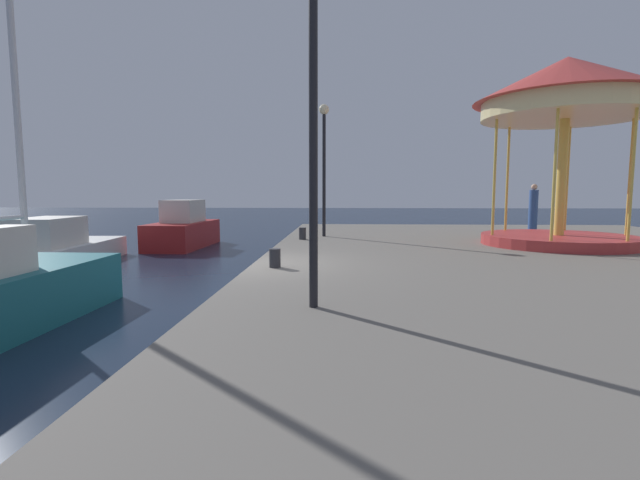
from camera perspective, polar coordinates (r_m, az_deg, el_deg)
The scene contains 10 objects.
ground_plane at distance 10.42m, azimuth -8.33°, elevation -7.26°, with size 120.00×120.00×0.00m, color #162338.
quay_dock at distance 11.69m, azimuth 32.66°, elevation -4.71°, with size 15.59×25.40×0.80m, color slate.
motorboat_white at distance 17.03m, azimuth -29.81°, elevation -0.85°, with size 2.35×5.23×1.61m.
motorboat_red at distance 20.63m, azimuth -16.79°, elevation 1.27°, with size 1.99×4.61×2.06m.
carousel at distance 15.59m, azimuth 28.48°, elevation 14.66°, with size 5.23×5.23×5.50m.
lamp_post_near_edge at distance 6.35m, azimuth -0.86°, elevation 20.16°, with size 0.36×0.36×4.63m.
lamp_post_mid_promenade at distance 16.39m, azimuth 0.51°, elevation 11.50°, with size 0.36×0.36×4.66m.
bollard_center at distance 15.30m, azimuth -2.21°, elevation 0.82°, with size 0.24×0.24×0.40m, color #2D2D33.
bollard_south at distance 9.63m, azimuth -5.69°, elevation -2.27°, with size 0.24×0.24×0.40m, color #2D2D33.
person_far_corner at distance 20.23m, azimuth 25.21°, elevation 3.51°, with size 0.34×0.34×1.92m.
Camera 1 is at (1.99, -9.95, 2.38)m, focal length 25.47 mm.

